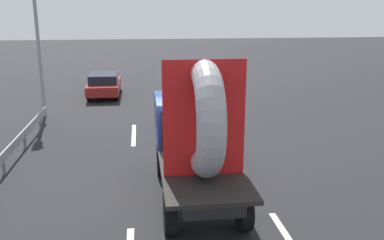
% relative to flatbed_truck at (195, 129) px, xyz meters
% --- Properties ---
extents(ground_plane, '(120.00, 120.00, 0.00)m').
position_rel_flatbed_truck_xyz_m(ground_plane, '(0.10, 0.16, -1.83)').
color(ground_plane, black).
extents(flatbed_truck, '(2.02, 5.63, 3.91)m').
position_rel_flatbed_truck_xyz_m(flatbed_truck, '(0.00, 0.00, 0.00)').
color(flatbed_truck, black).
rests_on(flatbed_truck, ground_plane).
extents(distant_sedan, '(1.75, 4.07, 1.33)m').
position_rel_flatbed_truck_xyz_m(distant_sedan, '(-3.51, 13.75, -1.12)').
color(distant_sedan, black).
rests_on(distant_sedan, ground_plane).
extents(traffic_light, '(0.42, 0.36, 6.37)m').
position_rel_flatbed_truck_xyz_m(traffic_light, '(-5.99, 9.34, 2.28)').
color(traffic_light, gray).
rests_on(traffic_light, ground_plane).
extents(guardrail, '(0.10, 10.04, 0.71)m').
position_rel_flatbed_truck_xyz_m(guardrail, '(-5.69, 3.19, -1.31)').
color(guardrail, gray).
rests_on(guardrail, ground_plane).
extents(lane_dash_left_far, '(0.16, 2.97, 0.01)m').
position_rel_flatbed_truck_xyz_m(lane_dash_left_far, '(-1.75, 5.70, -1.82)').
color(lane_dash_left_far, beige).
rests_on(lane_dash_left_far, ground_plane).
extents(lane_dash_right_far, '(0.16, 2.95, 0.01)m').
position_rel_flatbed_truck_xyz_m(lane_dash_right_far, '(1.75, 5.85, -1.82)').
color(lane_dash_right_far, beige).
rests_on(lane_dash_right_far, ground_plane).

